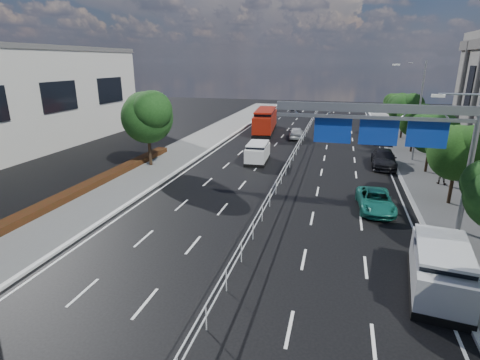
% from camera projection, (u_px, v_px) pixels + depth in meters
% --- Properties ---
extents(ground, '(160.00, 160.00, 0.00)m').
position_uv_depth(ground, '(214.00, 315.00, 13.79)').
color(ground, black).
rests_on(ground, ground).
extents(kerb_near, '(0.25, 140.00, 0.15)m').
position_uv_depth(kerb_near, '(14.00, 279.00, 15.97)').
color(kerb_near, silver).
rests_on(kerb_near, ground).
extents(median_fence, '(0.05, 85.00, 1.02)m').
position_uv_depth(median_fence, '(292.00, 157.00, 34.35)').
color(median_fence, silver).
rests_on(median_fence, ground).
extents(hedge_near, '(1.00, 36.00, 0.44)m').
position_uv_depth(hedge_near, '(23.00, 217.00, 21.54)').
color(hedge_near, black).
rests_on(hedge_near, sidewalk_near).
extents(overhead_gantry, '(10.24, 0.38, 7.45)m').
position_uv_depth(overhead_gantry, '(394.00, 128.00, 19.69)').
color(overhead_gantry, gray).
rests_on(overhead_gantry, ground).
extents(streetlight_far, '(2.78, 2.40, 9.00)m').
position_uv_depth(streetlight_far, '(416.00, 105.00, 33.58)').
color(streetlight_far, gray).
rests_on(streetlight_far, ground).
extents(near_tree_back, '(4.84, 4.51, 6.69)m').
position_uv_depth(near_tree_back, '(148.00, 114.00, 31.86)').
color(near_tree_back, black).
rests_on(near_tree_back, ground).
extents(far_tree_d, '(3.85, 3.59, 5.34)m').
position_uv_depth(far_tree_d, '(459.00, 150.00, 23.24)').
color(far_tree_d, black).
rests_on(far_tree_d, ground).
extents(far_tree_e, '(3.63, 3.38, 5.13)m').
position_uv_depth(far_tree_e, '(432.00, 131.00, 30.19)').
color(far_tree_e, black).
rests_on(far_tree_e, ground).
extents(far_tree_f, '(3.52, 3.28, 5.02)m').
position_uv_depth(far_tree_f, '(416.00, 119.00, 37.12)').
color(far_tree_f, black).
rests_on(far_tree_f, ground).
extents(far_tree_g, '(3.96, 3.69, 5.45)m').
position_uv_depth(far_tree_g, '(405.00, 107.00, 43.94)').
color(far_tree_g, black).
rests_on(far_tree_g, ground).
extents(far_tree_h, '(3.41, 3.18, 4.91)m').
position_uv_depth(far_tree_h, '(396.00, 103.00, 50.95)').
color(far_tree_h, black).
rests_on(far_tree_h, ground).
extents(white_minivan, '(2.02, 4.26, 1.81)m').
position_uv_depth(white_minivan, '(258.00, 153.00, 34.49)').
color(white_minivan, black).
rests_on(white_minivan, ground).
extents(red_bus, '(3.31, 10.09, 2.96)m').
position_uv_depth(red_bus, '(265.00, 120.00, 49.15)').
color(red_bus, black).
rests_on(red_bus, ground).
extents(near_car_silver, '(2.02, 4.21, 1.39)m').
position_uv_depth(near_car_silver, '(296.00, 133.00, 45.05)').
color(near_car_silver, '#A6A9AD').
rests_on(near_car_silver, ground).
extents(near_car_dark, '(1.43, 4.09, 1.35)m').
position_uv_depth(near_car_dark, '(296.00, 110.00, 65.87)').
color(near_car_dark, black).
rests_on(near_car_dark, ground).
extents(silver_minivan, '(2.67, 5.11, 2.03)m').
position_uv_depth(silver_minivan, '(440.00, 269.00, 15.01)').
color(silver_minivan, black).
rests_on(silver_minivan, ground).
extents(parked_car_teal, '(2.34, 4.57, 1.23)m').
position_uv_depth(parked_car_teal, '(375.00, 201.00, 23.41)').
color(parked_car_teal, '#166559').
rests_on(parked_car_teal, ground).
extents(parked_car_dark, '(2.22, 5.07, 1.45)m').
position_uv_depth(parked_car_dark, '(384.00, 159.00, 33.04)').
color(parked_car_dark, black).
rests_on(parked_car_dark, ground).
extents(pedestrian_a, '(0.77, 0.76, 1.80)m').
position_uv_depth(pedestrian_a, '(462.00, 168.00, 28.96)').
color(pedestrian_a, gray).
rests_on(pedestrian_a, sidewalk_far).
extents(pedestrian_b, '(1.06, 0.95, 1.80)m').
position_uv_depth(pedestrian_b, '(442.00, 172.00, 27.91)').
color(pedestrian_b, gray).
rests_on(pedestrian_b, sidewalk_far).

